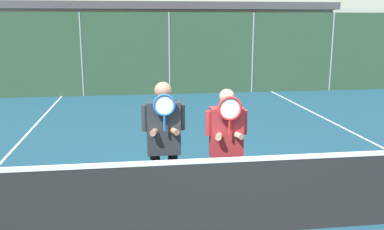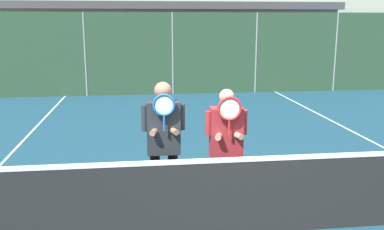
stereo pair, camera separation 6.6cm
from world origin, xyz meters
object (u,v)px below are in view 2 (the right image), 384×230
at_px(player_center_left, 226,143).
at_px(player_leftmost, 164,138).
at_px(car_center, 288,58).
at_px(car_far_left, 33,61).
at_px(car_left_of_center, 165,59).

bearing_deg(player_center_left, player_leftmost, 173.02).
relative_size(player_center_left, car_center, 0.37).
height_order(car_far_left, car_center, car_center).
bearing_deg(car_far_left, car_center, 0.88).
relative_size(player_center_left, car_left_of_center, 0.37).
xyz_separation_m(player_leftmost, car_center, (6.33, 13.08, -0.12)).
distance_m(car_left_of_center, car_center, 5.46).
bearing_deg(player_leftmost, car_left_of_center, 86.25).
bearing_deg(car_left_of_center, player_leftmost, -93.75).
bearing_deg(player_center_left, car_far_left, 112.46).
height_order(player_leftmost, car_left_of_center, car_left_of_center).
relative_size(player_leftmost, car_center, 0.39).
relative_size(player_center_left, car_far_left, 0.38).
distance_m(car_far_left, car_left_of_center, 5.44).
bearing_deg(car_center, car_far_left, -179.12).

